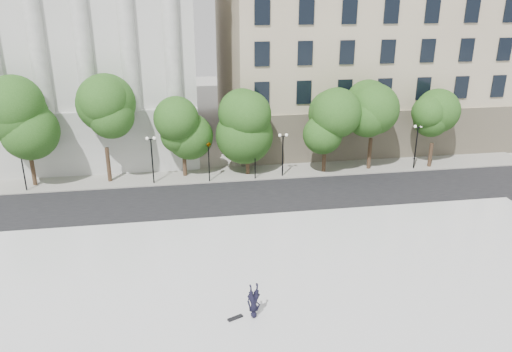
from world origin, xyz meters
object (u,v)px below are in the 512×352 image
object	(u,v)px
traffic_light_west	(208,142)
skateboard	(235,318)
traffic_light_east	(255,141)
person_lying	(254,312)

from	to	relation	value
traffic_light_west	skateboard	world-z (taller)	traffic_light_west
traffic_light_east	person_lying	distance (m)	21.01
traffic_light_west	skateboard	size ratio (longest dim) A/B	5.09
skateboard	traffic_light_west	bearing A→B (deg)	65.95
traffic_light_west	person_lying	bearing A→B (deg)	-87.76
traffic_light_west	person_lying	world-z (taller)	traffic_light_west
person_lying	traffic_light_west	bearing A→B (deg)	84.49
traffic_light_west	skateboard	xyz separation A→B (m)	(-0.17, -20.54, -3.23)
traffic_light_west	traffic_light_east	xyz separation A→B (m)	(4.13, 0.00, -0.10)
person_lying	skateboard	world-z (taller)	person_lying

